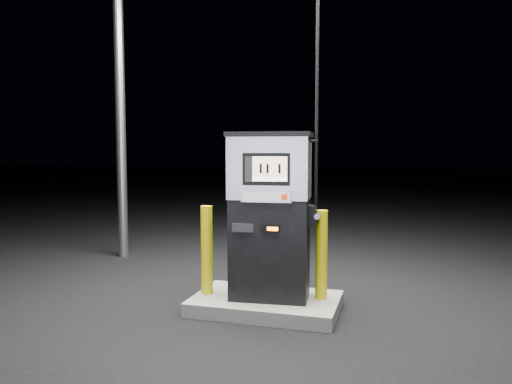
# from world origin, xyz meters

# --- Properties ---
(ground) EXTENTS (80.00, 80.00, 0.00)m
(ground) POSITION_xyz_m (0.00, 0.00, 0.00)
(ground) COLOR black
(ground) RESTS_ON ground
(pump_island) EXTENTS (1.60, 1.00, 0.15)m
(pump_island) POSITION_xyz_m (0.00, 0.00, 0.07)
(pump_island) COLOR #5E5E5A
(pump_island) RESTS_ON ground
(fuel_dispenser) EXTENTS (1.02, 0.62, 3.77)m
(fuel_dispenser) POSITION_xyz_m (0.05, -0.01, 1.08)
(fuel_dispenser) COLOR black
(fuel_dispenser) RESTS_ON pump_island
(bollard_left) EXTENTS (0.16, 0.16, 1.00)m
(bollard_left) POSITION_xyz_m (-0.68, -0.05, 0.65)
(bollard_left) COLOR yellow
(bollard_left) RESTS_ON pump_island
(bollard_right) EXTENTS (0.15, 0.15, 0.97)m
(bollard_right) POSITION_xyz_m (0.59, 0.13, 0.64)
(bollard_right) COLOR yellow
(bollard_right) RESTS_ON pump_island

